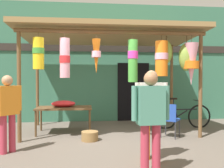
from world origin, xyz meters
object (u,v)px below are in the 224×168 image
at_px(flower_heap_on_table, 64,104).
at_px(customer_foreground, 151,115).
at_px(folding_chair, 169,117).
at_px(vendor_in_orange, 8,108).
at_px(parked_bicycle, 183,116).
at_px(wicker_basket_by_table, 90,136).
at_px(shopper_by_bananas, 151,107).
at_px(display_table, 64,109).

bearing_deg(flower_heap_on_table, customer_foreground, -62.74).
bearing_deg(folding_chair, vendor_in_orange, -166.71).
bearing_deg(folding_chair, parked_bicycle, 54.16).
bearing_deg(flower_heap_on_table, parked_bicycle, 3.82).
bearing_deg(folding_chair, customer_foreground, -115.86).
height_order(flower_heap_on_table, parked_bicycle, parked_bicycle).
relative_size(wicker_basket_by_table, shopper_by_bananas, 0.25).
bearing_deg(customer_foreground, parked_bicycle, 60.59).
bearing_deg(display_table, parked_bicycle, 4.92).
bearing_deg(flower_heap_on_table, folding_chair, -18.14).
distance_m(flower_heap_on_table, folding_chair, 2.79).
bearing_deg(display_table, vendor_in_orange, -119.90).
height_order(folding_chair, shopper_by_bananas, shopper_by_bananas).
xyz_separation_m(parked_bicycle, customer_foreground, (-1.85, -3.28, 0.57)).
distance_m(folding_chair, wicker_basket_by_table, 1.99).
distance_m(vendor_in_orange, customer_foreground, 2.84).
bearing_deg(display_table, shopper_by_bananas, -52.59).
bearing_deg(flower_heap_on_table, wicker_basket_by_table, -53.77).
relative_size(display_table, flower_heap_on_table, 2.27).
bearing_deg(wicker_basket_by_table, folding_chair, 2.09).
bearing_deg(customer_foreground, vendor_in_orange, 151.65).
bearing_deg(parked_bicycle, folding_chair, -125.84).
bearing_deg(shopper_by_bananas, customer_foreground, -106.11).
distance_m(wicker_basket_by_table, parked_bicycle, 2.99).
xyz_separation_m(vendor_in_orange, shopper_by_bananas, (2.70, -0.66, 0.05)).
height_order(display_table, wicker_basket_by_table, display_table).
xyz_separation_m(vendor_in_orange, customer_foreground, (2.50, -1.35, 0.02)).
bearing_deg(vendor_in_orange, customer_foreground, -28.35).
xyz_separation_m(flower_heap_on_table, shopper_by_bananas, (1.77, -2.36, 0.16)).
xyz_separation_m(display_table, folding_chair, (2.62, -0.80, -0.13)).
distance_m(flower_heap_on_table, vendor_in_orange, 1.95).
height_order(flower_heap_on_table, shopper_by_bananas, shopper_by_bananas).
relative_size(flower_heap_on_table, customer_foreground, 0.41).
relative_size(display_table, wicker_basket_by_table, 3.67).
xyz_separation_m(folding_chair, vendor_in_orange, (-3.56, -0.84, 0.39)).
relative_size(wicker_basket_by_table, customer_foreground, 0.25).
height_order(wicker_basket_by_table, customer_foreground, customer_foreground).
xyz_separation_m(display_table, customer_foreground, (1.56, -2.99, 0.28)).
xyz_separation_m(folding_chair, wicker_basket_by_table, (-1.95, -0.07, -0.40)).
xyz_separation_m(parked_bicycle, shopper_by_bananas, (-1.65, -2.59, 0.60)).
xyz_separation_m(customer_foreground, shopper_by_bananas, (0.20, 0.69, 0.03)).
bearing_deg(customer_foreground, shopper_by_bananas, 73.89).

